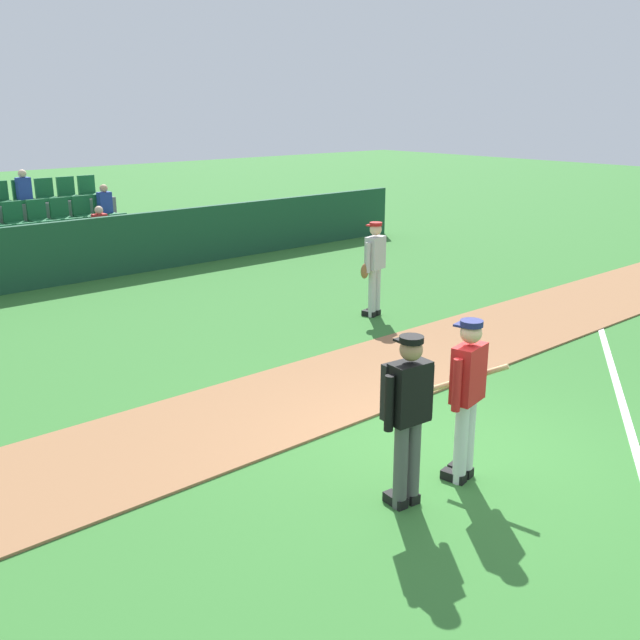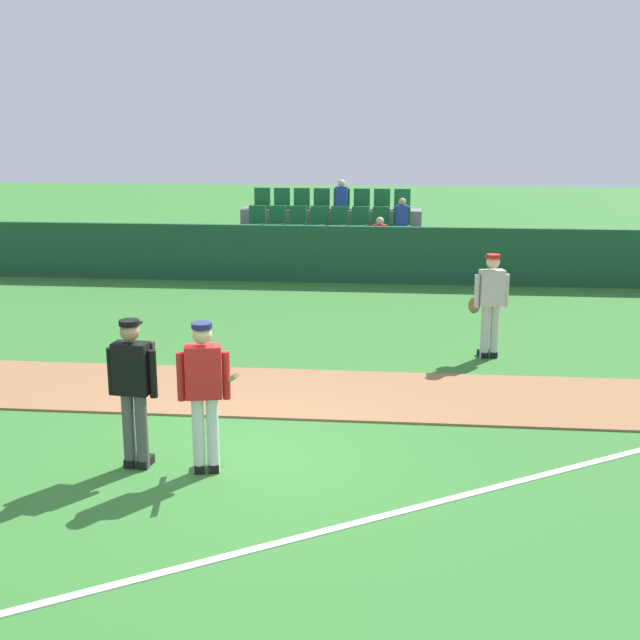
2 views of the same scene
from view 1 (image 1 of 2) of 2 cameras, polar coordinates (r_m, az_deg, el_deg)
name	(u,v)px [view 1 (image 1 of 2)]	position (r m, az deg, el deg)	size (l,w,h in m)	color
ground_plane	(447,459)	(8.38, 10.01, -10.70)	(80.00, 80.00, 0.00)	#33702D
infield_dirt_path	(308,394)	(9.92, -0.91, -5.88)	(28.00, 2.19, 0.03)	#936642
foul_line_chalk	(622,402)	(10.50, 22.69, -5.99)	(12.00, 0.10, 0.01)	white
dugout_fence	(61,253)	(16.77, -19.72, 4.97)	(20.00, 0.16, 1.39)	#19472D
stadium_bleachers	(31,245)	(18.53, -21.82, 5.53)	(5.00, 2.95, 2.30)	slate
batter_red_jersey	(467,394)	(7.59, 11.50, -5.75)	(0.73, 0.73, 1.76)	silver
umpire_home_plate	(407,411)	(7.02, 6.89, -7.15)	(0.59, 0.33, 1.76)	#4C4C4C
runner_grey_jersey	(374,266)	(13.37, 4.29, 4.30)	(0.67, 0.37, 1.76)	#B2B2B2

